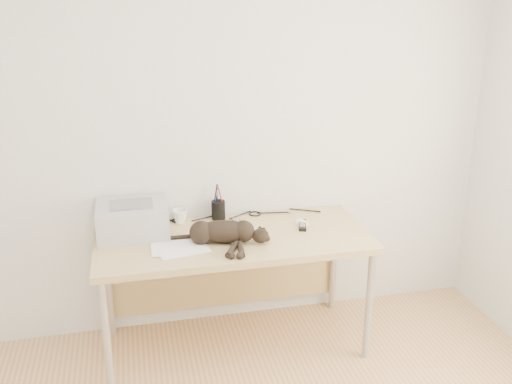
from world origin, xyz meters
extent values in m
plane|color=silver|center=(0.00, 1.75, 1.30)|extent=(3.50, 0.00, 3.50)
cube|color=tan|center=(0.00, 1.39, 0.72)|extent=(1.60, 0.70, 0.04)
cylinder|color=#B0B0B3|center=(-0.75, 1.09, 0.35)|extent=(0.04, 0.04, 0.70)
cylinder|color=#B0B0B3|center=(0.75, 1.09, 0.35)|extent=(0.04, 0.04, 0.70)
cylinder|color=#B0B0B3|center=(-0.75, 1.69, 0.35)|extent=(0.04, 0.04, 0.70)
cylinder|color=#B0B0B3|center=(0.75, 1.69, 0.35)|extent=(0.04, 0.04, 0.70)
cube|color=tan|center=(0.00, 1.72, 0.40)|extent=(1.48, 0.02, 0.60)
cube|color=#A7A7AC|center=(-0.57, 1.56, 0.83)|extent=(0.41, 0.35, 0.18)
cube|color=black|center=(-0.57, 1.56, 0.84)|extent=(0.35, 0.02, 0.11)
cube|color=slate|center=(-0.57, 1.56, 0.93)|extent=(0.24, 0.17, 0.01)
cube|color=white|center=(-0.31, 1.28, 0.74)|extent=(0.31, 0.25, 0.00)
cube|color=white|center=(-0.34, 1.30, 0.74)|extent=(0.28, 0.20, 0.00)
ellipsoid|color=black|center=(-0.07, 1.32, 0.81)|extent=(0.34, 0.21, 0.13)
sphere|color=black|center=(-0.19, 1.34, 0.80)|extent=(0.14, 0.14, 0.14)
ellipsoid|color=black|center=(0.13, 1.26, 0.79)|extent=(0.12, 0.11, 0.08)
cone|color=black|center=(0.14, 1.30, 0.82)|extent=(0.04, 0.05, 0.04)
cone|color=black|center=(0.16, 1.29, 0.82)|extent=(0.04, 0.05, 0.05)
cylinder|color=black|center=(-0.04, 1.19, 0.76)|extent=(0.08, 0.19, 0.03)
cylinder|color=black|center=(0.00, 1.18, 0.76)|extent=(0.08, 0.19, 0.03)
cylinder|color=black|center=(-0.31, 1.42, 0.75)|extent=(0.20, 0.07, 0.02)
imported|color=white|center=(-0.28, 1.67, 0.78)|extent=(0.13, 0.13, 0.09)
cylinder|color=black|center=(-0.04, 1.68, 0.80)|extent=(0.09, 0.09, 0.12)
cylinder|color=#990C0C|center=(-0.05, 1.68, 0.88)|extent=(0.01, 0.01, 0.16)
cylinder|color=navy|center=(-0.03, 1.69, 0.88)|extent=(0.01, 0.01, 0.16)
cylinder|color=black|center=(-0.04, 1.67, 0.88)|extent=(0.01, 0.01, 0.16)
cube|color=slate|center=(0.07, 1.55, 0.75)|extent=(0.06, 0.18, 0.02)
cube|color=black|center=(0.44, 1.44, 0.75)|extent=(0.09, 0.17, 0.02)
ellipsoid|color=white|center=(0.45, 1.49, 0.76)|extent=(0.09, 0.13, 0.04)
camera|label=1|loc=(-0.56, -1.62, 2.09)|focal=40.00mm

